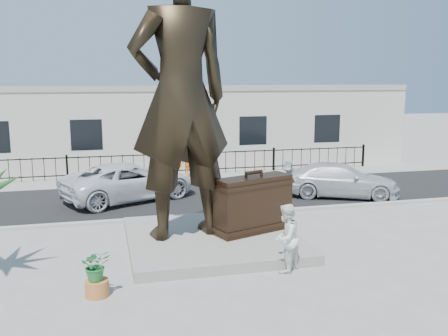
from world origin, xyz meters
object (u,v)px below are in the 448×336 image
object	(u,v)px
tourist	(286,238)
car_white	(129,181)
suitcase	(253,204)
statue	(180,97)

from	to	relation	value
tourist	car_white	size ratio (longest dim) A/B	0.33
tourist	car_white	distance (m)	9.77
suitcase	tourist	bearing A→B (deg)	-108.07
suitcase	car_white	xyz separation A→B (m)	(-3.50, 6.44, -0.39)
car_white	statue	bearing A→B (deg)	167.71
suitcase	car_white	distance (m)	7.34
suitcase	tourist	distance (m)	2.66
statue	suitcase	size ratio (longest dim) A/B	3.39
statue	tourist	world-z (taller)	statue
statue	car_white	size ratio (longest dim) A/B	1.51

